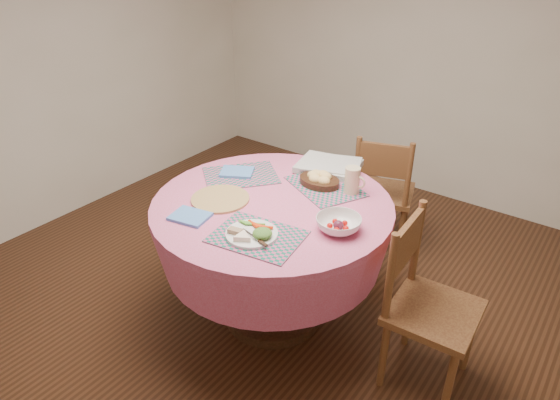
{
  "coord_description": "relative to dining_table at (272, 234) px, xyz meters",
  "views": [
    {
      "loc": [
        1.35,
        -1.76,
        2.0
      ],
      "look_at": [
        0.05,
        0.0,
        0.78
      ],
      "focal_mm": 32.0,
      "sensor_mm": 36.0,
      "label": 1
    }
  ],
  "objects": [
    {
      "name": "ground",
      "position": [
        0.0,
        0.0,
        -0.56
      ],
      "size": [
        4.0,
        4.0,
        0.0
      ],
      "primitive_type": "plane",
      "color": "#331C0F",
      "rests_on": "ground"
    },
    {
      "name": "room_envelope",
      "position": [
        0.0,
        0.0,
        1.16
      ],
      "size": [
        4.01,
        4.01,
        2.71
      ],
      "color": "silver",
      "rests_on": "ground"
    },
    {
      "name": "dining_table",
      "position": [
        0.0,
        0.0,
        0.0
      ],
      "size": [
        1.24,
        1.24,
        0.75
      ],
      "color": "#D76494",
      "rests_on": "ground"
    },
    {
      "name": "chair_right",
      "position": [
        0.82,
        0.09,
        -0.1
      ],
      "size": [
        0.41,
        0.43,
        0.88
      ],
      "rotation": [
        0.0,
        0.0,
        1.62
      ],
      "color": "brown",
      "rests_on": "ground"
    },
    {
      "name": "chair_back",
      "position": [
        0.16,
        1.0,
        -0.11
      ],
      "size": [
        0.49,
        0.48,
        0.85
      ],
      "rotation": [
        0.0,
        0.0,
        3.45
      ],
      "color": "brown",
      "rests_on": "ground"
    },
    {
      "name": "placemat_front",
      "position": [
        0.14,
        -0.3,
        0.2
      ],
      "size": [
        0.44,
        0.36,
        0.01
      ],
      "primitive_type": "cube",
      "rotation": [
        0.0,
        0.0,
        0.15
      ],
      "color": "#11644F",
      "rests_on": "dining_table"
    },
    {
      "name": "placemat_left",
      "position": [
        -0.33,
        0.14,
        0.2
      ],
      "size": [
        0.49,
        0.5,
        0.01
      ],
      "primitive_type": "cube",
      "rotation": [
        0.0,
        0.0,
        0.88
      ],
      "color": "#11644F",
      "rests_on": "dining_table"
    },
    {
      "name": "placemat_back",
      "position": [
        0.13,
        0.31,
        0.2
      ],
      "size": [
        0.49,
        0.45,
        0.01
      ],
      "primitive_type": "cube",
      "rotation": [
        0.0,
        0.0,
        -0.46
      ],
      "color": "#11644F",
      "rests_on": "dining_table"
    },
    {
      "name": "wicker_trivet",
      "position": [
        -0.23,
        -0.14,
        0.2
      ],
      "size": [
        0.3,
        0.3,
        0.01
      ],
      "primitive_type": "cylinder",
      "color": "#AF7F4C",
      "rests_on": "dining_table"
    },
    {
      "name": "napkin_near",
      "position": [
        -0.23,
        -0.36,
        0.2
      ],
      "size": [
        0.2,
        0.17,
        0.01
      ],
      "primitive_type": "cube",
      "rotation": [
        0.0,
        0.0,
        0.2
      ],
      "color": "#5085D0",
      "rests_on": "dining_table"
    },
    {
      "name": "napkin_far",
      "position": [
        -0.36,
        0.14,
        0.21
      ],
      "size": [
        0.23,
        0.21,
        0.01
      ],
      "primitive_type": "cube",
      "rotation": [
        0.0,
        0.0,
        0.51
      ],
      "color": "#5085D0",
      "rests_on": "placemat_left"
    },
    {
      "name": "dinner_plate",
      "position": [
        0.13,
        -0.31,
        0.22
      ],
      "size": [
        0.24,
        0.25,
        0.05
      ],
      "rotation": [
        0.0,
        0.0,
        0.2
      ],
      "color": "white",
      "rests_on": "placemat_front"
    },
    {
      "name": "bread_bowl",
      "position": [
        0.09,
        0.31,
        0.23
      ],
      "size": [
        0.23,
        0.23,
        0.08
      ],
      "color": "black",
      "rests_on": "placemat_back"
    },
    {
      "name": "latte_mug",
      "position": [
        0.28,
        0.33,
        0.27
      ],
      "size": [
        0.12,
        0.08,
        0.14
      ],
      "color": "beige",
      "rests_on": "placemat_back"
    },
    {
      "name": "fruit_bowl",
      "position": [
        0.41,
        -0.03,
        0.23
      ],
      "size": [
        0.26,
        0.26,
        0.07
      ],
      "rotation": [
        0.0,
        0.0,
        0.28
      ],
      "color": "white",
      "rests_on": "dining_table"
    },
    {
      "name": "newspaper_stack",
      "position": [
        0.03,
        0.5,
        0.22
      ],
      "size": [
        0.41,
        0.35,
        0.04
      ],
      "rotation": [
        0.0,
        0.0,
        0.21
      ],
      "color": "silver",
      "rests_on": "dining_table"
    }
  ]
}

